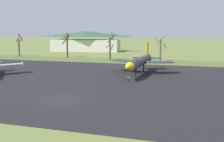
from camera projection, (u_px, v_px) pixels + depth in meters
name	position (u px, v px, depth m)	size (l,w,h in m)	color
ground_plane	(62.00, 99.00, 31.44)	(600.00, 600.00, 0.00)	olive
asphalt_apron	(99.00, 80.00, 44.33)	(94.70, 45.36, 0.05)	black
grass_verge_strip	(134.00, 61.00, 71.52)	(154.70, 12.00, 0.06)	#556631
jet_fighter_front_right	(139.00, 62.00, 49.14)	(12.66, 18.09, 6.04)	#33383D
info_placard_front_right	(129.00, 79.00, 42.33)	(0.62, 0.37, 0.86)	black
bare_tree_far_left	(19.00, 46.00, 86.11)	(2.18, 2.17, 7.70)	brown
bare_tree_left_of_center	(67.00, 44.00, 81.72)	(2.51, 2.98, 7.66)	brown
bare_tree_center	(110.00, 47.00, 75.51)	(2.53, 2.30, 8.10)	brown
bare_tree_right_of_center	(160.00, 48.00, 70.90)	(3.01, 2.56, 7.08)	brown
visitor_building	(86.00, 41.00, 109.39)	(30.27, 14.32, 8.40)	beige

